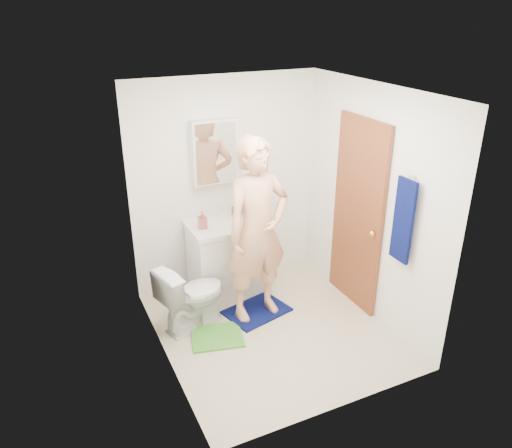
% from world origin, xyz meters
% --- Properties ---
extents(floor, '(2.20, 2.40, 0.02)m').
position_xyz_m(floor, '(0.00, 0.00, -0.01)').
color(floor, beige).
rests_on(floor, ground).
extents(ceiling, '(2.20, 2.40, 0.02)m').
position_xyz_m(ceiling, '(0.00, 0.00, 2.41)').
color(ceiling, white).
rests_on(ceiling, ground).
extents(wall_back, '(2.20, 0.02, 2.40)m').
position_xyz_m(wall_back, '(0.00, 1.21, 1.20)').
color(wall_back, white).
rests_on(wall_back, ground).
extents(wall_front, '(2.20, 0.02, 2.40)m').
position_xyz_m(wall_front, '(0.00, -1.21, 1.20)').
color(wall_front, white).
rests_on(wall_front, ground).
extents(wall_left, '(0.02, 2.40, 2.40)m').
position_xyz_m(wall_left, '(-1.11, 0.00, 1.20)').
color(wall_left, white).
rests_on(wall_left, ground).
extents(wall_right, '(0.02, 2.40, 2.40)m').
position_xyz_m(wall_right, '(1.11, 0.00, 1.20)').
color(wall_right, white).
rests_on(wall_right, ground).
extents(vanity_cabinet, '(0.75, 0.55, 0.80)m').
position_xyz_m(vanity_cabinet, '(-0.15, 0.91, 0.40)').
color(vanity_cabinet, white).
rests_on(vanity_cabinet, floor).
extents(countertop, '(0.79, 0.59, 0.05)m').
position_xyz_m(countertop, '(-0.15, 0.91, 0.83)').
color(countertop, white).
rests_on(countertop, vanity_cabinet).
extents(sink_basin, '(0.40, 0.40, 0.03)m').
position_xyz_m(sink_basin, '(-0.15, 0.91, 0.84)').
color(sink_basin, white).
rests_on(sink_basin, countertop).
extents(faucet, '(0.03, 0.03, 0.12)m').
position_xyz_m(faucet, '(-0.15, 1.09, 0.91)').
color(faucet, silver).
rests_on(faucet, countertop).
extents(medicine_cabinet, '(0.50, 0.12, 0.70)m').
position_xyz_m(medicine_cabinet, '(-0.15, 1.14, 1.60)').
color(medicine_cabinet, white).
rests_on(medicine_cabinet, wall_back).
extents(mirror_panel, '(0.46, 0.01, 0.66)m').
position_xyz_m(mirror_panel, '(-0.15, 1.08, 1.60)').
color(mirror_panel, white).
rests_on(mirror_panel, wall_back).
extents(door, '(0.05, 0.80, 2.05)m').
position_xyz_m(door, '(1.07, 0.15, 1.02)').
color(door, brown).
rests_on(door, ground).
extents(door_knob, '(0.07, 0.07, 0.07)m').
position_xyz_m(door_knob, '(1.03, -0.17, 0.95)').
color(door_knob, gold).
rests_on(door_knob, door).
extents(towel, '(0.03, 0.24, 0.80)m').
position_xyz_m(towel, '(1.03, -0.57, 1.25)').
color(towel, '#08104E').
rests_on(towel, wall_right).
extents(towel_hook, '(0.06, 0.02, 0.02)m').
position_xyz_m(towel_hook, '(1.07, -0.57, 1.67)').
color(towel_hook, silver).
rests_on(towel_hook, wall_right).
extents(toilet, '(0.79, 0.59, 0.72)m').
position_xyz_m(toilet, '(-0.71, 0.41, 0.36)').
color(toilet, white).
rests_on(toilet, floor).
extents(bath_mat, '(0.75, 0.61, 0.02)m').
position_xyz_m(bath_mat, '(-0.02, 0.35, 0.01)').
color(bath_mat, '#08104E').
rests_on(bath_mat, floor).
extents(green_rug, '(0.59, 0.54, 0.02)m').
position_xyz_m(green_rug, '(-0.57, 0.11, 0.01)').
color(green_rug, green).
rests_on(green_rug, floor).
extents(soap_dispenser, '(0.10, 0.10, 0.20)m').
position_xyz_m(soap_dispenser, '(-0.40, 0.89, 0.95)').
color(soap_dispenser, '#B45554').
rests_on(soap_dispenser, countertop).
extents(toothbrush_cup, '(0.15, 0.15, 0.11)m').
position_xyz_m(toothbrush_cup, '(0.06, 1.04, 0.90)').
color(toothbrush_cup, '#743D86').
rests_on(toothbrush_cup, countertop).
extents(man, '(0.75, 0.54, 1.92)m').
position_xyz_m(man, '(-0.02, 0.31, 0.98)').
color(man, '#E0A17E').
rests_on(man, bath_mat).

